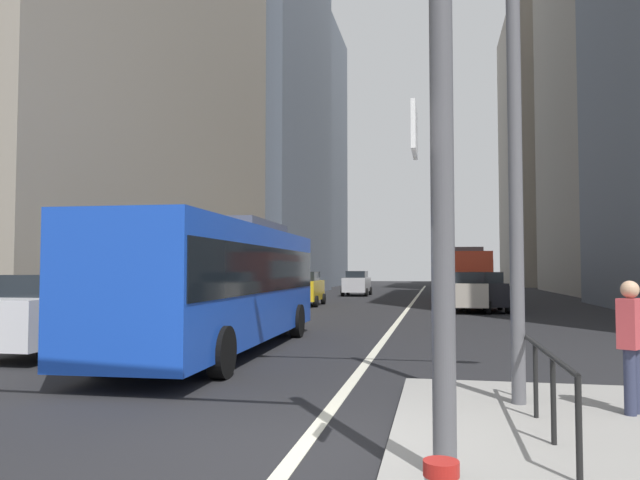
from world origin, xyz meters
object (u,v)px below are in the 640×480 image
object	(u,v)px
traffic_signal_gantry	(206,66)
pedestrian_waiting	(631,339)
car_oncoming_far	(304,288)
street_lamp_post	(513,50)
car_receding_far	(467,292)
car_oncoming_mid	(357,283)
sedan_white_oncoming	(56,313)
city_bus_blue_oncoming	(222,279)
city_bus_red_receding	(466,273)
car_receding_near	(484,291)

from	to	relation	value
traffic_signal_gantry	pedestrian_waiting	world-z (taller)	traffic_signal_gantry
car_oncoming_far	pedestrian_waiting	distance (m)	27.01
traffic_signal_gantry	street_lamp_post	world-z (taller)	street_lamp_post
car_oncoming_far	traffic_signal_gantry	xyz separation A→B (m)	(5.21, -28.05, 3.16)
car_receding_far	car_oncoming_mid	bearing A→B (deg)	114.22
sedan_white_oncoming	car_oncoming_mid	size ratio (longest dim) A/B	0.98
pedestrian_waiting	traffic_signal_gantry	bearing A→B (deg)	-148.36
city_bus_blue_oncoming	pedestrian_waiting	world-z (taller)	city_bus_blue_oncoming
sedan_white_oncoming	pedestrian_waiting	size ratio (longest dim) A/B	2.43
street_lamp_post	car_oncoming_far	bearing A→B (deg)	109.28
city_bus_red_receding	car_receding_near	size ratio (longest dim) A/B	2.67
city_bus_blue_oncoming	car_receding_far	size ratio (longest dim) A/B	2.56
car_receding_far	car_oncoming_far	world-z (taller)	same
street_lamp_post	pedestrian_waiting	world-z (taller)	street_lamp_post
car_oncoming_far	street_lamp_post	world-z (taller)	street_lamp_post
sedan_white_oncoming	car_receding_near	world-z (taller)	same
car_receding_far	street_lamp_post	distance (m)	21.62
city_bus_blue_oncoming	pedestrian_waiting	size ratio (longest dim) A/B	6.30
street_lamp_post	pedestrian_waiting	bearing A→B (deg)	-14.72
sedan_white_oncoming	car_oncoming_far	size ratio (longest dim) A/B	1.00
sedan_white_oncoming	traffic_signal_gantry	bearing A→B (deg)	-47.65
car_oncoming_far	pedestrian_waiting	xyz separation A→B (m)	(10.04, -25.08, 0.15)
pedestrian_waiting	city_bus_blue_oncoming	bearing A→B (deg)	143.84
city_bus_red_receding	street_lamp_post	bearing A→B (deg)	-91.22
car_oncoming_mid	car_receding_far	distance (m)	18.70
sedan_white_oncoming	city_bus_red_receding	distance (m)	29.08
city_bus_blue_oncoming	traffic_signal_gantry	distance (m)	9.51
city_bus_red_receding	car_receding_far	distance (m)	9.98
city_bus_red_receding	car_receding_far	world-z (taller)	city_bus_red_receding
car_oncoming_mid	traffic_signal_gantry	world-z (taller)	traffic_signal_gantry
car_receding_far	pedestrian_waiting	size ratio (longest dim) A/B	2.46
city_bus_red_receding	traffic_signal_gantry	distance (m)	34.78
city_bus_blue_oncoming	street_lamp_post	size ratio (longest dim) A/B	1.39
traffic_signal_gantry	city_bus_blue_oncoming	bearing A→B (deg)	109.12
car_receding_far	car_oncoming_far	xyz separation A→B (m)	(-8.92, 3.53, -0.00)
car_receding_near	sedan_white_oncoming	bearing A→B (deg)	-123.25
car_oncoming_mid	street_lamp_post	distance (m)	39.19
city_bus_blue_oncoming	car_oncoming_far	size ratio (longest dim) A/B	2.60
sedan_white_oncoming	pedestrian_waiting	bearing A→B (deg)	-21.32
sedan_white_oncoming	street_lamp_post	size ratio (longest dim) A/B	0.54
city_bus_blue_oncoming	street_lamp_post	world-z (taller)	street_lamp_post
city_bus_blue_oncoming	sedan_white_oncoming	size ratio (longest dim) A/B	2.59
street_lamp_post	pedestrian_waiting	xyz separation A→B (m)	(1.40, -0.37, -4.15)
city_bus_blue_oncoming	pedestrian_waiting	xyz separation A→B (m)	(7.85, -5.74, -0.70)
car_oncoming_mid	city_bus_red_receding	bearing A→B (deg)	-41.46
sedan_white_oncoming	pedestrian_waiting	xyz separation A→B (m)	(11.71, -4.57, 0.15)
car_receding_near	car_receding_far	world-z (taller)	same
car_receding_far	traffic_signal_gantry	bearing A→B (deg)	-98.60
car_receding_near	car_oncoming_mid	bearing A→B (deg)	117.19
city_bus_blue_oncoming	city_bus_red_receding	world-z (taller)	same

